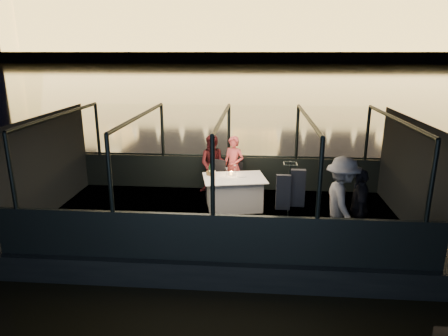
# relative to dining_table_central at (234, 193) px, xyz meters

# --- Properties ---
(river_water) EXTENTS (500.00, 500.00, 0.00)m
(river_water) POSITION_rel_dining_table_central_xyz_m (-0.23, 79.42, -0.89)
(river_water) COLOR black
(river_water) RESTS_ON ground
(boat_hull) EXTENTS (8.60, 4.40, 1.00)m
(boat_hull) POSITION_rel_dining_table_central_xyz_m (-0.23, -0.58, -0.89)
(boat_hull) COLOR black
(boat_hull) RESTS_ON river_water
(boat_deck) EXTENTS (8.00, 4.00, 0.04)m
(boat_deck) POSITION_rel_dining_table_central_xyz_m (-0.23, -0.58, -0.41)
(boat_deck) COLOR black
(boat_deck) RESTS_ON boat_hull
(gunwale_port) EXTENTS (8.00, 0.08, 0.90)m
(gunwale_port) POSITION_rel_dining_table_central_xyz_m (-0.23, 1.42, 0.06)
(gunwale_port) COLOR black
(gunwale_port) RESTS_ON boat_deck
(gunwale_starboard) EXTENTS (8.00, 0.08, 0.90)m
(gunwale_starboard) POSITION_rel_dining_table_central_xyz_m (-0.23, -2.58, 0.06)
(gunwale_starboard) COLOR black
(gunwale_starboard) RESTS_ON boat_deck
(cabin_glass_port) EXTENTS (8.00, 0.02, 1.40)m
(cabin_glass_port) POSITION_rel_dining_table_central_xyz_m (-0.23, 1.42, 1.21)
(cabin_glass_port) COLOR #99B2B2
(cabin_glass_port) RESTS_ON gunwale_port
(cabin_glass_starboard) EXTENTS (8.00, 0.02, 1.40)m
(cabin_glass_starboard) POSITION_rel_dining_table_central_xyz_m (-0.23, -2.58, 1.21)
(cabin_glass_starboard) COLOR #99B2B2
(cabin_glass_starboard) RESTS_ON gunwale_starboard
(cabin_roof_glass) EXTENTS (8.00, 4.00, 0.02)m
(cabin_roof_glass) POSITION_rel_dining_table_central_xyz_m (-0.23, -0.58, 1.91)
(cabin_roof_glass) COLOR #99B2B2
(cabin_roof_glass) RESTS_ON boat_deck
(end_wall_fore) EXTENTS (0.02, 4.00, 2.30)m
(end_wall_fore) POSITION_rel_dining_table_central_xyz_m (-4.23, -0.58, 0.76)
(end_wall_fore) COLOR black
(end_wall_fore) RESTS_ON boat_deck
(end_wall_aft) EXTENTS (0.02, 4.00, 2.30)m
(end_wall_aft) POSITION_rel_dining_table_central_xyz_m (3.77, -0.58, 0.76)
(end_wall_aft) COLOR black
(end_wall_aft) RESTS_ON boat_deck
(canopy_ribs) EXTENTS (8.00, 4.00, 2.30)m
(canopy_ribs) POSITION_rel_dining_table_central_xyz_m (-0.23, -0.58, 0.76)
(canopy_ribs) COLOR black
(canopy_ribs) RESTS_ON boat_deck
(embankment) EXTENTS (400.00, 140.00, 6.00)m
(embankment) POSITION_rel_dining_table_central_xyz_m (-0.23, 209.42, 0.11)
(embankment) COLOR #423D33
(embankment) RESTS_ON ground
(dining_table_central) EXTENTS (1.63, 1.32, 0.77)m
(dining_table_central) POSITION_rel_dining_table_central_xyz_m (0.00, 0.00, 0.00)
(dining_table_central) COLOR white
(dining_table_central) RESTS_ON boat_deck
(chair_port_left) EXTENTS (0.58, 0.58, 0.95)m
(chair_port_left) POSITION_rel_dining_table_central_xyz_m (-0.47, 0.68, 0.06)
(chair_port_left) COLOR black
(chair_port_left) RESTS_ON boat_deck
(chair_port_right) EXTENTS (0.46, 0.46, 0.83)m
(chair_port_right) POSITION_rel_dining_table_central_xyz_m (-0.04, 0.89, 0.06)
(chair_port_right) COLOR black
(chair_port_right) RESTS_ON boat_deck
(coat_stand) EXTENTS (0.52, 0.44, 1.72)m
(coat_stand) POSITION_rel_dining_table_central_xyz_m (1.13, -1.92, 0.51)
(coat_stand) COLOR black
(coat_stand) RESTS_ON boat_deck
(person_woman_coral) EXTENTS (0.67, 0.58, 1.57)m
(person_woman_coral) POSITION_rel_dining_table_central_xyz_m (-0.07, 0.92, 0.36)
(person_woman_coral) COLOR #D14C4D
(person_woman_coral) RESTS_ON boat_deck
(person_man_maroon) EXTENTS (0.77, 0.61, 1.57)m
(person_man_maroon) POSITION_rel_dining_table_central_xyz_m (-0.61, 1.04, 0.36)
(person_man_maroon) COLOR #441316
(person_man_maroon) RESTS_ON boat_deck
(passenger_stripe) EXTENTS (0.75, 1.20, 1.78)m
(passenger_stripe) POSITION_rel_dining_table_central_xyz_m (2.14, -1.74, 0.47)
(passenger_stripe) COLOR silver
(passenger_stripe) RESTS_ON boat_deck
(passenger_dark) EXTENTS (0.54, 0.96, 1.54)m
(passenger_dark) POSITION_rel_dining_table_central_xyz_m (2.49, -1.70, 0.47)
(passenger_dark) COLOR black
(passenger_dark) RESTS_ON boat_deck
(wine_bottle) EXTENTS (0.08, 0.08, 0.29)m
(wine_bottle) POSITION_rel_dining_table_central_xyz_m (-0.60, 0.12, 0.53)
(wine_bottle) COLOR #13341C
(wine_bottle) RESTS_ON dining_table_central
(bread_basket) EXTENTS (0.28, 0.28, 0.09)m
(bread_basket) POSITION_rel_dining_table_central_xyz_m (-0.59, 0.19, 0.42)
(bread_basket) COLOR brown
(bread_basket) RESTS_ON dining_table_central
(amber_candle) EXTENTS (0.08, 0.08, 0.08)m
(amber_candle) POSITION_rel_dining_table_central_xyz_m (-0.10, 0.23, 0.42)
(amber_candle) COLOR #FFA73F
(amber_candle) RESTS_ON dining_table_central
(plate_near) EXTENTS (0.26, 0.26, 0.01)m
(plate_near) POSITION_rel_dining_table_central_xyz_m (0.17, 0.12, 0.39)
(plate_near) COLOR silver
(plate_near) RESTS_ON dining_table_central
(plate_far) EXTENTS (0.23, 0.23, 0.01)m
(plate_far) POSITION_rel_dining_table_central_xyz_m (-0.60, 0.42, 0.39)
(plate_far) COLOR white
(plate_far) RESTS_ON dining_table_central
(wine_glass_white) EXTENTS (0.07, 0.07, 0.17)m
(wine_glass_white) POSITION_rel_dining_table_central_xyz_m (-0.60, 0.08, 0.48)
(wine_glass_white) COLOR silver
(wine_glass_white) RESTS_ON dining_table_central
(wine_glass_red) EXTENTS (0.08, 0.08, 0.19)m
(wine_glass_red) POSITION_rel_dining_table_central_xyz_m (-0.01, 0.42, 0.48)
(wine_glass_red) COLOR silver
(wine_glass_red) RESTS_ON dining_table_central
(wine_glass_empty) EXTENTS (0.08, 0.08, 0.21)m
(wine_glass_empty) POSITION_rel_dining_table_central_xyz_m (-0.19, 0.10, 0.48)
(wine_glass_empty) COLOR white
(wine_glass_empty) RESTS_ON dining_table_central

